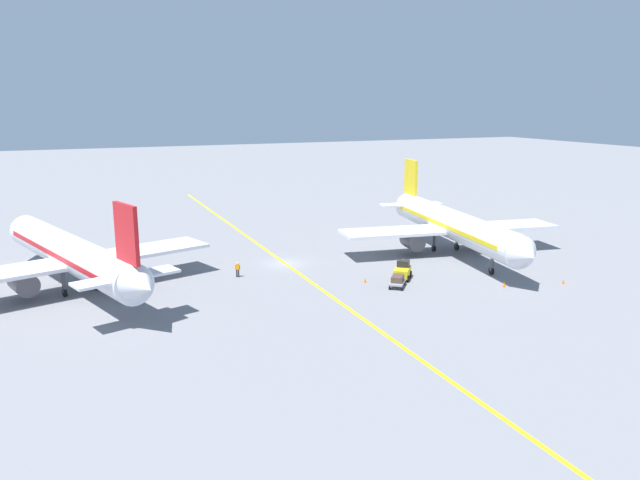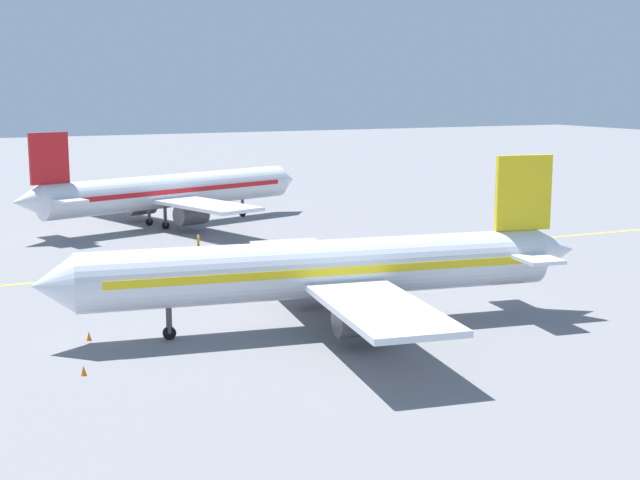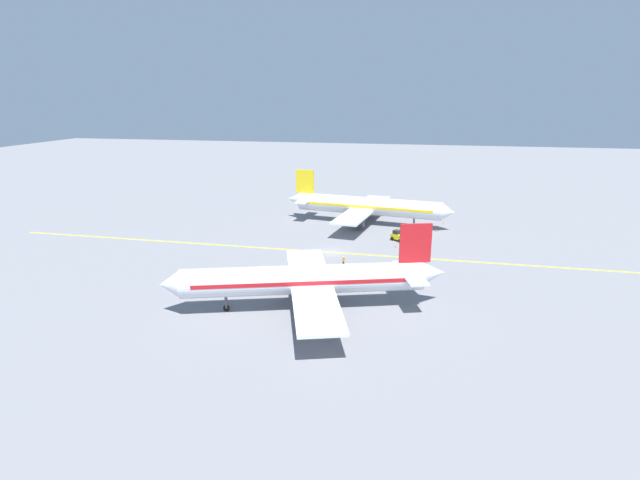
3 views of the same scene
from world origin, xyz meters
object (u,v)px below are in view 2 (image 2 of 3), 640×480
(traffic_cone_near_nose, at_px, (84,370))
(airplane_at_gate, at_px, (169,192))
(airplane_adjacent_stand, at_px, (328,270))
(traffic_cone_mid_apron, at_px, (152,283))
(baggage_tug_white, at_px, (165,287))
(baggage_cart_trailing, at_px, (122,287))
(ground_crew_worker, at_px, (198,243))
(traffic_cone_by_wingtip, at_px, (89,336))

(traffic_cone_near_nose, bearing_deg, airplane_at_gate, 159.17)
(airplane_at_gate, xyz_separation_m, airplane_adjacent_stand, (44.24, -2.13, 0.00))
(traffic_cone_near_nose, height_order, traffic_cone_mid_apron, same)
(baggage_tug_white, height_order, baggage_cart_trailing, baggage_tug_white)
(airplane_at_gate, height_order, ground_crew_worker, airplane_at_gate)
(airplane_at_gate, distance_m, traffic_cone_near_nose, 50.81)
(airplane_at_gate, distance_m, ground_crew_worker, 16.89)
(airplane_adjacent_stand, height_order, traffic_cone_by_wingtip, airplane_adjacent_stand)
(traffic_cone_by_wingtip, bearing_deg, airplane_adjacent_stand, 76.84)
(traffic_cone_mid_apron, relative_size, traffic_cone_by_wingtip, 1.00)
(traffic_cone_near_nose, distance_m, traffic_cone_by_wingtip, 6.68)
(traffic_cone_near_nose, bearing_deg, traffic_cone_mid_apron, 155.47)
(baggage_tug_white, relative_size, ground_crew_worker, 1.95)
(airplane_at_gate, xyz_separation_m, baggage_cart_trailing, (30.70, -12.14, -2.95))
(baggage_tug_white, bearing_deg, airplane_at_gate, 163.69)
(airplane_at_gate, xyz_separation_m, ground_crew_worker, (16.54, -1.94, -2.80))
(airplane_at_gate, height_order, traffic_cone_mid_apron, airplane_at_gate)
(baggage_cart_trailing, distance_m, traffic_cone_near_nose, 17.70)
(airplane_at_gate, relative_size, traffic_cone_near_nose, 63.15)
(baggage_tug_white, bearing_deg, traffic_cone_mid_apron, 176.75)
(baggage_cart_trailing, height_order, traffic_cone_mid_apron, baggage_cart_trailing)
(ground_crew_worker, bearing_deg, traffic_cone_mid_apron, -32.04)
(airplane_adjacent_stand, relative_size, traffic_cone_by_wingtip, 64.52)
(airplane_adjacent_stand, bearing_deg, baggage_cart_trailing, -143.52)
(traffic_cone_near_nose, relative_size, traffic_cone_by_wingtip, 1.00)
(airplane_at_gate, bearing_deg, ground_crew_worker, -6.70)
(airplane_adjacent_stand, height_order, baggage_tug_white, airplane_adjacent_stand)
(baggage_cart_trailing, bearing_deg, traffic_cone_near_nose, -19.41)
(ground_crew_worker, height_order, traffic_cone_mid_apron, ground_crew_worker)
(airplane_adjacent_stand, distance_m, traffic_cone_by_wingtip, 15.16)
(baggage_cart_trailing, bearing_deg, airplane_adjacent_stand, 36.48)
(airplane_adjacent_stand, height_order, baggage_cart_trailing, airplane_adjacent_stand)
(baggage_tug_white, height_order, traffic_cone_mid_apron, baggage_tug_white)
(airplane_adjacent_stand, distance_m, baggage_tug_white, 13.95)
(traffic_cone_near_nose, relative_size, traffic_cone_mid_apron, 1.00)
(airplane_adjacent_stand, height_order, traffic_cone_mid_apron, airplane_adjacent_stand)
(ground_crew_worker, height_order, traffic_cone_near_nose, ground_crew_worker)
(baggage_cart_trailing, xyz_separation_m, traffic_cone_near_nose, (16.69, -5.88, -0.49))
(airplane_at_gate, xyz_separation_m, traffic_cone_mid_apron, (28.37, -9.35, -3.43))
(baggage_cart_trailing, relative_size, traffic_cone_mid_apron, 5.27)
(baggage_tug_white, height_order, traffic_cone_near_nose, baggage_tug_white)
(baggage_tug_white, xyz_separation_m, traffic_cone_near_nose, (14.59, -8.43, -0.63))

